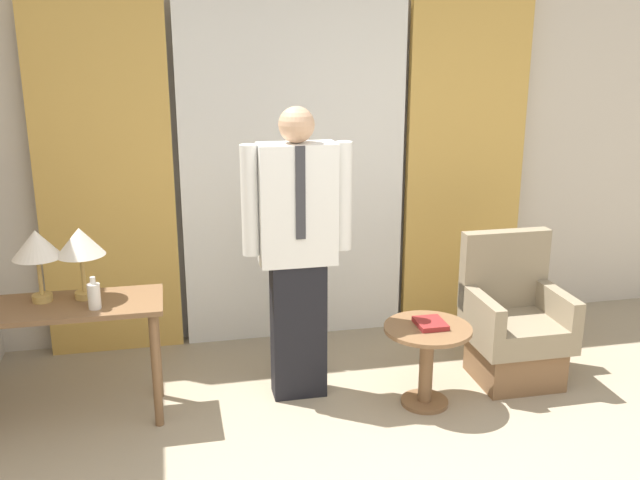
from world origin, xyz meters
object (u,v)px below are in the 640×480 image
object	(u,v)px
bottle_near_edge	(94,296)
book	(430,323)
desk	(65,325)
armchair	(514,328)
table_lamp_left	(37,247)
side_table	(427,352)
person	(298,245)
table_lamp_right	(80,244)

from	to	relation	value
bottle_near_edge	book	size ratio (longest dim) A/B	0.92
desk	armchair	world-z (taller)	armchair
table_lamp_left	side_table	bearing A→B (deg)	-8.65
person	armchair	distance (m)	1.54
desk	bottle_near_edge	size ratio (longest dim) A/B	5.98
table_lamp_right	bottle_near_edge	bearing A→B (deg)	-68.91
bottle_near_edge	side_table	xyz separation A→B (m)	(1.90, -0.15, -0.45)
table_lamp_right	person	world-z (taller)	person
armchair	book	world-z (taller)	armchair
table_lamp_left	bottle_near_edge	bearing A→B (deg)	-30.87
bottle_near_edge	armchair	xyz separation A→B (m)	(2.57, 0.06, -0.45)
person	armchair	xyz separation A→B (m)	(1.41, -0.08, -0.63)
desk	table_lamp_right	distance (m)	0.47
side_table	book	world-z (taller)	book
table_lamp_right	side_table	distance (m)	2.11
bottle_near_edge	person	distance (m)	1.19
table_lamp_right	bottle_near_edge	distance (m)	0.31
table_lamp_left	bottle_near_edge	world-z (taller)	table_lamp_left
book	table_lamp_left	bearing A→B (deg)	171.72
desk	book	size ratio (longest dim) A/B	5.49
desk	side_table	distance (m)	2.11
table_lamp_left	person	xyz separation A→B (m)	(1.47, -0.04, -0.07)
table_lamp_right	bottle_near_edge	xyz separation A→B (m)	(0.07, -0.18, -0.25)
side_table	armchair	bearing A→B (deg)	17.80
bottle_near_edge	book	bearing A→B (deg)	-4.26
person	desk	bearing A→B (deg)	-178.62
armchair	book	distance (m)	0.71
table_lamp_left	table_lamp_right	world-z (taller)	same
armchair	side_table	distance (m)	0.71
armchair	desk	bearing A→B (deg)	179.08
table_lamp_left	side_table	world-z (taller)	table_lamp_left
book	side_table	bearing A→B (deg)	-149.15
person	side_table	bearing A→B (deg)	-21.93
table_lamp_left	person	world-z (taller)	person
desk	armchair	distance (m)	2.77
table_lamp_left	book	world-z (taller)	table_lamp_left
desk	book	world-z (taller)	desk
desk	bottle_near_edge	bearing A→B (deg)	-30.05
person	book	xyz separation A→B (m)	(0.75, -0.28, -0.45)
desk	armchair	xyz separation A→B (m)	(2.76, -0.04, -0.25)
table_lamp_right	side_table	size ratio (longest dim) A/B	0.79
person	book	distance (m)	0.92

